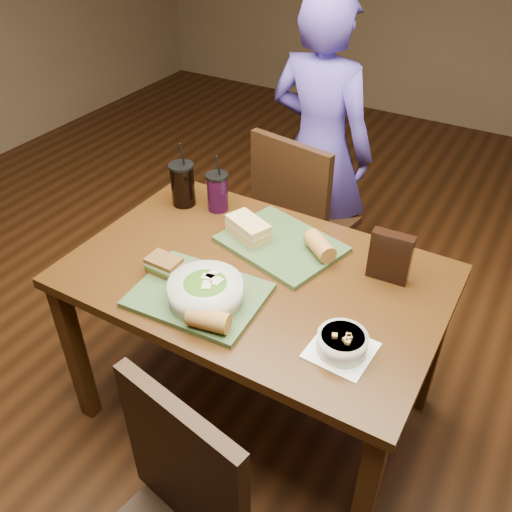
{
  "coord_description": "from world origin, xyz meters",
  "views": [
    {
      "loc": [
        0.75,
        -1.29,
        1.93
      ],
      "look_at": [
        0.0,
        0.0,
        0.82
      ],
      "focal_mm": 38.0,
      "sensor_mm": 36.0,
      "label": 1
    }
  ],
  "objects_px": {
    "chair_far": "(298,216)",
    "salad_bowl": "(206,290)",
    "soup_bowl": "(342,343)",
    "tray_near": "(199,295)",
    "dining_table": "(256,292)",
    "tray_far": "(281,244)",
    "cup_berry": "(218,192)",
    "diner": "(320,149)",
    "baguette_near": "(208,319)",
    "chip_bag": "(390,257)",
    "sandwich_near": "(164,265)",
    "baguette_far": "(320,246)",
    "sandwich_far": "(248,228)",
    "cup_cola": "(183,184)"
  },
  "relations": [
    {
      "from": "salad_bowl",
      "to": "tray_near",
      "type": "bearing_deg",
      "value": 160.34
    },
    {
      "from": "chair_far",
      "to": "baguette_near",
      "type": "distance_m",
      "value": 1.09
    },
    {
      "from": "chair_far",
      "to": "baguette_far",
      "type": "bearing_deg",
      "value": -57.0
    },
    {
      "from": "cup_cola",
      "to": "tray_near",
      "type": "bearing_deg",
      "value": -49.17
    },
    {
      "from": "chair_far",
      "to": "chip_bag",
      "type": "distance_m",
      "value": 0.84
    },
    {
      "from": "salad_bowl",
      "to": "cup_cola",
      "type": "height_order",
      "value": "cup_cola"
    },
    {
      "from": "soup_bowl",
      "to": "salad_bowl",
      "type": "bearing_deg",
      "value": -176.33
    },
    {
      "from": "chair_far",
      "to": "baguette_near",
      "type": "relative_size",
      "value": 7.35
    },
    {
      "from": "salad_bowl",
      "to": "chip_bag",
      "type": "relative_size",
      "value": 1.32
    },
    {
      "from": "tray_far",
      "to": "chip_bag",
      "type": "height_order",
      "value": "chip_bag"
    },
    {
      "from": "dining_table",
      "to": "chip_bag",
      "type": "height_order",
      "value": "chip_bag"
    },
    {
      "from": "salad_bowl",
      "to": "baguette_far",
      "type": "distance_m",
      "value": 0.46
    },
    {
      "from": "dining_table",
      "to": "cup_cola",
      "type": "relative_size",
      "value": 4.64
    },
    {
      "from": "baguette_near",
      "to": "cup_cola",
      "type": "distance_m",
      "value": 0.77
    },
    {
      "from": "sandwich_far",
      "to": "baguette_far",
      "type": "bearing_deg",
      "value": 6.51
    },
    {
      "from": "tray_far",
      "to": "soup_bowl",
      "type": "distance_m",
      "value": 0.56
    },
    {
      "from": "dining_table",
      "to": "tray_near",
      "type": "bearing_deg",
      "value": -114.44
    },
    {
      "from": "sandwich_far",
      "to": "baguette_far",
      "type": "relative_size",
      "value": 1.45
    },
    {
      "from": "dining_table",
      "to": "chip_bag",
      "type": "relative_size",
      "value": 7.07
    },
    {
      "from": "salad_bowl",
      "to": "sandwich_near",
      "type": "xyz_separation_m",
      "value": [
        -0.21,
        0.05,
        -0.01
      ]
    },
    {
      "from": "soup_bowl",
      "to": "tray_near",
      "type": "bearing_deg",
      "value": -178.32
    },
    {
      "from": "chair_far",
      "to": "tray_far",
      "type": "height_order",
      "value": "chair_far"
    },
    {
      "from": "tray_near",
      "to": "cup_berry",
      "type": "distance_m",
      "value": 0.56
    },
    {
      "from": "salad_bowl",
      "to": "sandwich_near",
      "type": "height_order",
      "value": "salad_bowl"
    },
    {
      "from": "tray_near",
      "to": "sandwich_near",
      "type": "height_order",
      "value": "sandwich_near"
    },
    {
      "from": "tray_near",
      "to": "soup_bowl",
      "type": "bearing_deg",
      "value": 1.68
    },
    {
      "from": "dining_table",
      "to": "soup_bowl",
      "type": "height_order",
      "value": "soup_bowl"
    },
    {
      "from": "diner",
      "to": "soup_bowl",
      "type": "distance_m",
      "value": 1.34
    },
    {
      "from": "sandwich_near",
      "to": "chip_bag",
      "type": "xyz_separation_m",
      "value": [
        0.67,
        0.37,
        0.05
      ]
    },
    {
      "from": "diner",
      "to": "baguette_near",
      "type": "distance_m",
      "value": 1.34
    },
    {
      "from": "dining_table",
      "to": "diner",
      "type": "distance_m",
      "value": 1.02
    },
    {
      "from": "sandwich_far",
      "to": "sandwich_near",
      "type": "bearing_deg",
      "value": -112.58
    },
    {
      "from": "sandwich_far",
      "to": "tray_far",
      "type": "bearing_deg",
      "value": 11.2
    },
    {
      "from": "tray_near",
      "to": "soup_bowl",
      "type": "distance_m",
      "value": 0.5
    },
    {
      "from": "diner",
      "to": "baguette_near",
      "type": "xyz_separation_m",
      "value": [
        0.24,
        -1.32,
        0.04
      ]
    },
    {
      "from": "tray_far",
      "to": "cup_cola",
      "type": "bearing_deg",
      "value": 172.48
    },
    {
      "from": "chair_far",
      "to": "cup_berry",
      "type": "relative_size",
      "value": 3.89
    },
    {
      "from": "chip_bag",
      "to": "soup_bowl",
      "type": "bearing_deg",
      "value": -93.41
    },
    {
      "from": "chair_far",
      "to": "tray_far",
      "type": "xyz_separation_m",
      "value": [
        0.18,
        -0.53,
        0.23
      ]
    },
    {
      "from": "chair_far",
      "to": "salad_bowl",
      "type": "bearing_deg",
      "value": -82.18
    },
    {
      "from": "chair_far",
      "to": "salad_bowl",
      "type": "height_order",
      "value": "chair_far"
    },
    {
      "from": "salad_bowl",
      "to": "baguette_near",
      "type": "xyz_separation_m",
      "value": [
        0.08,
        -0.1,
        -0.01
      ]
    },
    {
      "from": "tray_far",
      "to": "chip_bag",
      "type": "relative_size",
      "value": 2.28
    },
    {
      "from": "tray_far",
      "to": "baguette_far",
      "type": "bearing_deg",
      "value": 2.51
    },
    {
      "from": "soup_bowl",
      "to": "sandwich_far",
      "type": "height_order",
      "value": "sandwich_far"
    },
    {
      "from": "baguette_far",
      "to": "cup_cola",
      "type": "distance_m",
      "value": 0.65
    },
    {
      "from": "baguette_near",
      "to": "baguette_far",
      "type": "height_order",
      "value": "baguette_far"
    },
    {
      "from": "sandwich_near",
      "to": "tray_far",
      "type": "bearing_deg",
      "value": 53.34
    },
    {
      "from": "sandwich_near",
      "to": "cup_cola",
      "type": "relative_size",
      "value": 0.42
    },
    {
      "from": "dining_table",
      "to": "tray_far",
      "type": "height_order",
      "value": "tray_far"
    }
  ]
}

